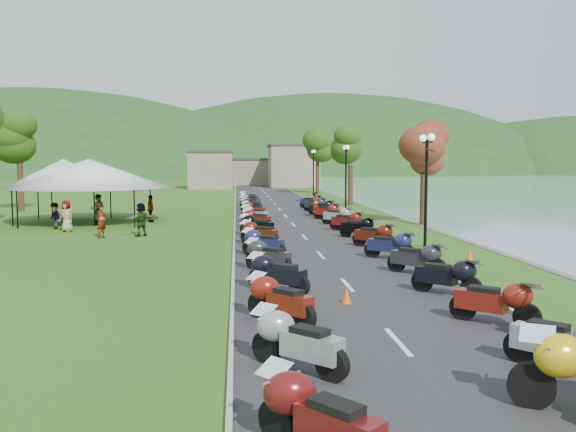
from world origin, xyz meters
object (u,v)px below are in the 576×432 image
object	(u,v)px
pedestrian_b	(98,224)
vendor_tent_main	(89,191)
pedestrian_a	(102,238)
pedestrian_c	(55,229)

from	to	relation	value
pedestrian_b	vendor_tent_main	bearing A→B (deg)	-61.92
pedestrian_a	pedestrian_b	size ratio (longest dim) A/B	0.92
pedestrian_a	pedestrian_c	size ratio (longest dim) A/B	1.13
vendor_tent_main	pedestrian_c	bearing A→B (deg)	-106.46
pedestrian_c	pedestrian_b	bearing A→B (deg)	101.14
vendor_tent_main	pedestrian_a	size ratio (longest dim) A/B	3.84
pedestrian_a	vendor_tent_main	bearing A→B (deg)	41.89
pedestrian_b	pedestrian_c	distance (m)	3.06
vendor_tent_main	pedestrian_b	xyz separation A→B (m)	(0.76, -1.27, -2.00)
vendor_tent_main	pedestrian_a	bearing A→B (deg)	-73.08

